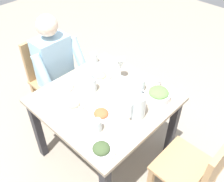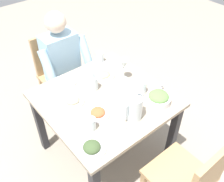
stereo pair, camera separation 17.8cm
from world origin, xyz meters
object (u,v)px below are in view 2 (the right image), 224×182
(plate_dolmas, at_px, (92,148))
(diner_near, at_px, (67,68))
(water_glass_by_pitcher, at_px, (91,124))
(water_glass_near_left, at_px, (100,57))
(salad_bowl, at_px, (158,98))
(oil_carafe, at_px, (93,83))
(dining_table, at_px, (105,108))
(plate_yoghurt, at_px, (64,82))
(chair_far, at_px, (190,179))
(plate_fries, at_px, (104,75))
(water_glass_near_right, at_px, (142,87))
(salt_shaker, at_px, (161,87))
(water_pitcher, at_px, (134,108))
(plate_rice_curry, at_px, (98,113))
(wine_glass, at_px, (124,65))
(chair_near, at_px, (58,70))
(plate_beans, at_px, (72,101))

(plate_dolmas, bearing_deg, diner_near, -112.40)
(water_glass_by_pitcher, distance_m, water_glass_near_left, 0.82)
(salad_bowl, relative_size, oil_carafe, 1.16)
(dining_table, height_order, plate_yoghurt, plate_yoghurt)
(chair_far, height_order, plate_fries, chair_far)
(water_glass_near_right, xyz_separation_m, salt_shaker, (-0.14, 0.08, -0.02))
(water_glass_by_pitcher, bearing_deg, diner_near, -109.75)
(water_pitcher, height_order, water_glass_near_left, water_pitcher)
(water_glass_near_left, bearing_deg, oil_carafe, 43.65)
(plate_rice_curry, bearing_deg, chair_far, 108.42)
(plate_rice_curry, distance_m, wine_glass, 0.49)
(water_pitcher, bearing_deg, wine_glass, -122.20)
(wine_glass, distance_m, oil_carafe, 0.30)
(chair_far, bearing_deg, wine_glass, -101.85)
(chair_far, distance_m, water_glass_near_right, 0.76)
(chair_near, distance_m, salad_bowl, 1.18)
(water_pitcher, xyz_separation_m, water_glass_near_right, (-0.24, -0.16, -0.04))
(salad_bowl, xyz_separation_m, wine_glass, (0.01, -0.39, 0.10))
(plate_yoghurt, xyz_separation_m, water_glass_near_right, (-0.43, 0.49, 0.04))
(chair_far, relative_size, diner_near, 0.75)
(dining_table, relative_size, chair_near, 1.09)
(chair_near, height_order, diner_near, diner_near)
(dining_table, distance_m, salt_shaker, 0.49)
(dining_table, relative_size, plate_yoghurt, 4.70)
(dining_table, relative_size, chair_far, 1.09)
(water_pitcher, distance_m, plate_beans, 0.49)
(diner_near, distance_m, oil_carafe, 0.49)
(dining_table, bearing_deg, salt_shaker, 153.21)
(salad_bowl, xyz_separation_m, plate_beans, (0.51, -0.42, -0.02))
(water_pitcher, xyz_separation_m, salad_bowl, (-0.26, 0.00, -0.05))
(water_glass_by_pitcher, bearing_deg, water_glass_near_right, -173.98)
(plate_yoghurt, xyz_separation_m, plate_beans, (0.07, 0.24, 0.00))
(chair_far, height_order, water_glass_near_right, chair_far)
(chair_near, distance_m, plate_fries, 0.65)
(salad_bowl, height_order, plate_rice_curry, salad_bowl)
(water_glass_near_right, relative_size, wine_glass, 0.52)
(diner_near, height_order, plate_dolmas, diner_near)
(plate_yoghurt, height_order, water_glass_near_left, water_glass_near_left)
(salad_bowl, distance_m, salt_shaker, 0.16)
(salt_shaker, bearing_deg, chair_far, 61.07)
(diner_near, bearing_deg, chair_near, -90.00)
(wine_glass, bearing_deg, salad_bowl, 91.98)
(plate_rice_curry, height_order, salt_shaker, salt_shaker)
(water_pitcher, height_order, plate_yoghurt, water_pitcher)
(water_glass_near_right, bearing_deg, water_pitcher, 33.41)
(chair_near, distance_m, water_glass_near_left, 0.54)
(salad_bowl, distance_m, plate_beans, 0.66)
(salad_bowl, bearing_deg, plate_fries, -76.79)
(dining_table, xyz_separation_m, water_glass_near_left, (-0.28, -0.42, 0.16))
(plate_beans, height_order, water_glass_near_right, water_glass_near_right)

